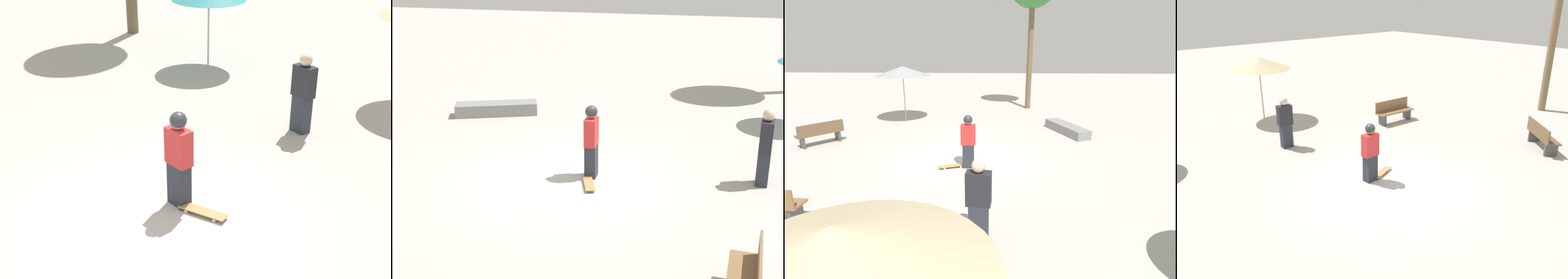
{
  "view_description": "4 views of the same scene",
  "coord_description": "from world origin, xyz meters",
  "views": [
    {
      "loc": [
        5.6,
        -4.2,
        4.86
      ],
      "look_at": [
        -0.16,
        0.8,
        1.05
      ],
      "focal_mm": 50.0,
      "sensor_mm": 36.0,
      "label": 1
    },
    {
      "loc": [
        10.44,
        3.03,
        4.76
      ],
      "look_at": [
        -0.76,
        0.25,
        0.63
      ],
      "focal_mm": 50.0,
      "sensor_mm": 36.0,
      "label": 2
    },
    {
      "loc": [
        -0.85,
        8.99,
        3.58
      ],
      "look_at": [
        -0.51,
        0.19,
        0.79
      ],
      "focal_mm": 28.0,
      "sensor_mm": 36.0,
      "label": 3
    },
    {
      "loc": [
        -6.2,
        -6.41,
        4.72
      ],
      "look_at": [
        -0.07,
        0.5,
        1.14
      ],
      "focal_mm": 35.0,
      "sensor_mm": 36.0,
      "label": 4
    }
  ],
  "objects": [
    {
      "name": "skater_main",
      "position": [
        -0.17,
        0.47,
        0.87
      ],
      "size": [
        0.43,
        0.27,
        1.61
      ],
      "rotation": [
        0.0,
        0.0,
        0.01
      ],
      "color": "#282D38",
      "rests_on": "ground_plane"
    },
    {
      "name": "bystander_watching",
      "position": [
        -0.63,
        4.06,
        0.83
      ],
      "size": [
        0.48,
        0.3,
        1.66
      ],
      "rotation": [
        0.0,
        0.0,
        6.17
      ],
      "color": "#282D38",
      "rests_on": "ground_plane"
    },
    {
      "name": "skateboard",
      "position": [
        0.32,
        0.54,
        0.06
      ],
      "size": [
        0.82,
        0.46,
        0.07
      ],
      "rotation": [
        0.0,
        0.0,
        0.34
      ],
      "color": "#B7844C",
      "rests_on": "ground_plane"
    },
    {
      "name": "bench_near",
      "position": [
        3.82,
        3.61,
        0.43
      ],
      "size": [
        1.62,
        0.54,
        0.85
      ],
      "rotation": [
        0.0,
        0.0,
        3.08
      ],
      "color": "#47474C",
      "rests_on": "ground_plane"
    },
    {
      "name": "bench_far",
      "position": [
        5.41,
        -1.48,
        0.43
      ],
      "size": [
        1.38,
        1.49,
        0.85
      ],
      "rotation": [
        0.0,
        0.0,
        3.99
      ],
      "color": "#47474C",
      "rests_on": "ground_plane"
    },
    {
      "name": "ground_plane",
      "position": [
        0.0,
        0.0,
        0.0
      ],
      "size": [
        60.0,
        60.0,
        0.0
      ],
      "primitive_type": "plane",
      "color": "#B2AFA8"
    },
    {
      "name": "shade_umbrella_tan",
      "position": [
        0.19,
        7.31,
        2.21
      ],
      "size": [
        2.38,
        2.38,
        2.44
      ],
      "color": "#B7B7BC",
      "rests_on": "ground_plane"
    }
  ]
}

